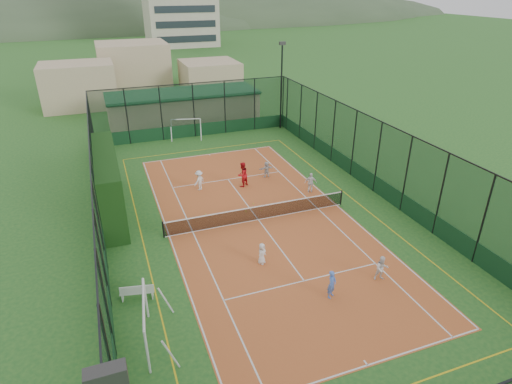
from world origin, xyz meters
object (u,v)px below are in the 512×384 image
(futsal_goal_near, at_px, (146,323))
(child_near_left, at_px, (262,254))
(floodlight_ne, at_px, (281,87))
(child_near_right, at_px, (382,268))
(clubhouse, at_px, (184,107))
(child_far_back, at_px, (266,169))
(child_near_mid, at_px, (332,284))
(child_far_left, at_px, (199,180))
(coach, at_px, (242,174))
(white_bench, at_px, (137,291))
(child_far_right, at_px, (311,183))
(futsal_goal_far, at_px, (186,129))

(futsal_goal_near, height_order, child_near_left, futsal_goal_near)
(floodlight_ne, relative_size, child_near_right, 6.24)
(clubhouse, distance_m, child_far_back, 16.44)
(child_near_mid, height_order, child_far_back, child_near_mid)
(futsal_goal_near, xyz_separation_m, child_near_mid, (8.33, -0.08, -0.31))
(child_far_left, xyz_separation_m, coach, (3.04, -0.47, 0.18))
(white_bench, bearing_deg, floodlight_ne, 64.24)
(child_far_left, bearing_deg, child_near_mid, 65.77)
(futsal_goal_near, xyz_separation_m, child_far_right, (12.45, 10.17, -0.30))
(clubhouse, xyz_separation_m, child_near_left, (-1.42, -26.30, -0.97))
(child_far_left, bearing_deg, clubhouse, -135.28)
(child_far_right, distance_m, coach, 4.86)
(child_near_left, distance_m, child_near_right, 5.98)
(futsal_goal_far, height_order, coach, coach)
(clubhouse, bearing_deg, coach, -87.82)
(futsal_goal_near, bearing_deg, floodlight_ne, -27.53)
(white_bench, distance_m, child_near_right, 11.69)
(child_near_left, bearing_deg, child_far_right, 6.61)
(floodlight_ne, xyz_separation_m, coach, (-7.95, -11.66, -3.21))
(child_near_mid, distance_m, child_far_left, 13.62)
(futsal_goal_near, bearing_deg, child_far_left, -15.66)
(child_near_right, xyz_separation_m, child_far_back, (-0.72, 13.43, -0.05))
(child_near_left, xyz_separation_m, child_near_right, (4.99, -3.29, 0.07))
(futsal_goal_far, height_order, child_far_right, futsal_goal_far)
(child_near_right, bearing_deg, white_bench, -178.79)
(child_far_back, bearing_deg, child_near_right, 89.55)
(futsal_goal_near, relative_size, coach, 1.76)
(futsal_goal_near, height_order, coach, futsal_goal_near)
(floodlight_ne, bearing_deg, child_near_right, -101.75)
(child_near_left, height_order, child_far_back, child_far_back)
(futsal_goal_near, bearing_deg, child_near_mid, -84.33)
(floodlight_ne, distance_m, white_bench, 27.28)
(white_bench, bearing_deg, futsal_goal_far, 83.89)
(child_far_left, distance_m, coach, 3.08)
(white_bench, distance_m, child_far_left, 11.64)
(clubhouse, xyz_separation_m, futsal_goal_near, (-7.68, -29.79, -0.55))
(futsal_goal_far, bearing_deg, futsal_goal_near, -91.96)
(floodlight_ne, relative_size, child_far_right, 5.77)
(child_near_right, distance_m, child_far_right, 10.04)
(clubhouse, xyz_separation_m, child_far_left, (-2.39, -16.59, -0.84))
(futsal_goal_near, distance_m, coach, 15.22)
(futsal_goal_far, bearing_deg, floodlight_ne, 12.11)
(futsal_goal_near, distance_m, futsal_goal_far, 25.55)
(child_near_right, xyz_separation_m, coach, (-2.92, 12.53, 0.24))
(futsal_goal_far, relative_size, child_far_back, 2.29)
(child_near_left, bearing_deg, futsal_goal_far, 47.95)
(clubhouse, distance_m, child_far_right, 20.21)
(white_bench, xyz_separation_m, child_far_right, (12.57, 7.27, 0.29))
(child_near_right, relative_size, coach, 0.73)
(white_bench, distance_m, futsal_goal_near, 2.97)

